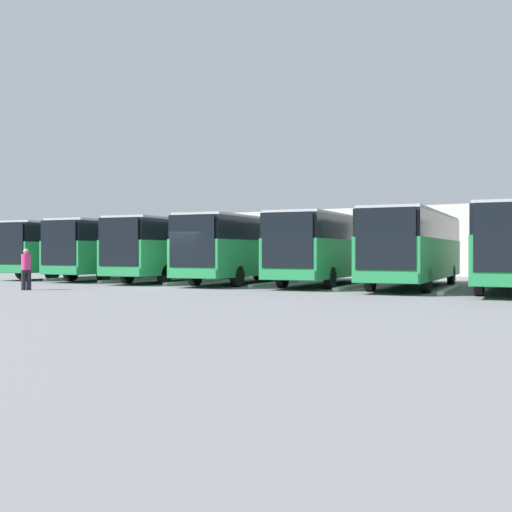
{
  "coord_description": "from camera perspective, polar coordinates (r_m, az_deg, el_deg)",
  "views": [
    {
      "loc": [
        -18.31,
        22.35,
        1.61
      ],
      "look_at": [
        -0.16,
        -5.92,
        1.4
      ],
      "focal_mm": 45.0,
      "sensor_mm": 36.0,
      "label": 1
    }
  ],
  "objects": [
    {
      "name": "curb_divider_1",
      "position": [
        28.96,
        8.7,
        -2.69
      ],
      "size": [
        1.08,
        5.68,
        0.15
      ],
      "primitive_type": "cube",
      "rotation": [
        0.0,
        0.0,
        0.15
      ],
      "color": "#B2B2AD",
      "rests_on": "ground_plane"
    },
    {
      "name": "bus_4",
      "position": [
        35.87,
        -6.52,
        0.78
      ],
      "size": [
        4.25,
        12.13,
        3.37
      ],
      "rotation": [
        0.0,
        0.0,
        0.15
      ],
      "color": "#238447",
      "rests_on": "ground_plane"
    },
    {
      "name": "bus_2",
      "position": [
        31.78,
        6.68,
        0.83
      ],
      "size": [
        4.25,
        12.13,
        3.37
      ],
      "rotation": [
        0.0,
        0.0,
        0.15
      ],
      "color": "#238447",
      "rests_on": "ground_plane"
    },
    {
      "name": "bus_5",
      "position": [
        38.87,
        -11.4,
        0.74
      ],
      "size": [
        4.25,
        12.13,
        3.37
      ],
      "rotation": [
        0.0,
        0.0,
        0.15
      ],
      "color": "#238447",
      "rests_on": "ground_plane"
    },
    {
      "name": "bus_1",
      "position": [
        29.76,
        13.93,
        0.86
      ],
      "size": [
        4.25,
        12.13,
        3.37
      ],
      "rotation": [
        0.0,
        0.0,
        0.15
      ],
      "color": "#238447",
      "rests_on": "ground_plane"
    },
    {
      "name": "curb_divider_5",
      "position": [
        39.25,
        -15.48,
        -1.9
      ],
      "size": [
        1.08,
        5.68,
        0.15
      ],
      "primitive_type": "cube",
      "rotation": [
        0.0,
        0.0,
        0.15
      ],
      "color": "#B2B2AD",
      "rests_on": "ground_plane"
    },
    {
      "name": "curb_divider_0",
      "position": [
        27.19,
        16.89,
        -2.9
      ],
      "size": [
        1.08,
        5.68,
        0.15
      ],
      "primitive_type": "cube",
      "rotation": [
        0.0,
        0.0,
        0.15
      ],
      "color": "#B2B2AD",
      "rests_on": "ground_plane"
    },
    {
      "name": "station_building",
      "position": [
        51.78,
        11.98,
        1.26
      ],
      "size": [
        26.99,
        13.88,
        4.8
      ],
      "color": "beige",
      "rests_on": "ground_plane"
    },
    {
      "name": "curb_divider_4",
      "position": [
        36.03,
        -10.99,
        -2.09
      ],
      "size": [
        1.08,
        5.68,
        0.15
      ],
      "primitive_type": "cube",
      "rotation": [
        0.0,
        0.0,
        0.15
      ],
      "color": "#B2B2AD",
      "rests_on": "ground_plane"
    },
    {
      "name": "bus_6",
      "position": [
        42.15,
        -15.48,
        0.7
      ],
      "size": [
        4.25,
        12.13,
        3.37
      ],
      "rotation": [
        0.0,
        0.0,
        0.15
      ],
      "color": "#238447",
      "rests_on": "ground_plane"
    },
    {
      "name": "curb_divider_3",
      "position": [
        33.19,
        -5.48,
        -2.3
      ],
      "size": [
        1.08,
        5.68,
        0.15
      ],
      "primitive_type": "cube",
      "rotation": [
        0.0,
        0.0,
        0.15
      ],
      "color": "#B2B2AD",
      "rests_on": "ground_plane"
    },
    {
      "name": "curb_divider_2",
      "position": [
        31.31,
        1.66,
        -2.46
      ],
      "size": [
        1.08,
        5.68,
        0.15
      ],
      "primitive_type": "cube",
      "rotation": [
        0.0,
        0.0,
        0.15
      ],
      "color": "#B2B2AD",
      "rests_on": "ground_plane"
    },
    {
      "name": "bus_3",
      "position": [
        33.31,
        -0.65,
        0.81
      ],
      "size": [
        4.25,
        12.13,
        3.37
      ],
      "rotation": [
        0.0,
        0.0,
        0.15
      ],
      "color": "#238447",
      "rests_on": "ground_plane"
    },
    {
      "name": "pedestrian",
      "position": [
        28.78,
        -19.75,
        -0.99
      ],
      "size": [
        0.53,
        0.53,
        1.75
      ],
      "rotation": [
        0.0,
        0.0,
        1.07
      ],
      "color": "black",
      "rests_on": "ground_plane"
    },
    {
      "name": "ground_plane",
      "position": [
        28.93,
        -6.63,
        -2.84
      ],
      "size": [
        600.0,
        600.0,
        0.0
      ],
      "primitive_type": "plane",
      "color": "slate"
    }
  ]
}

